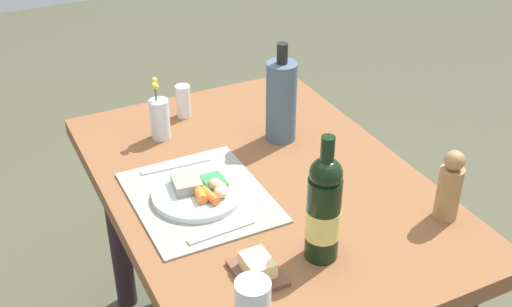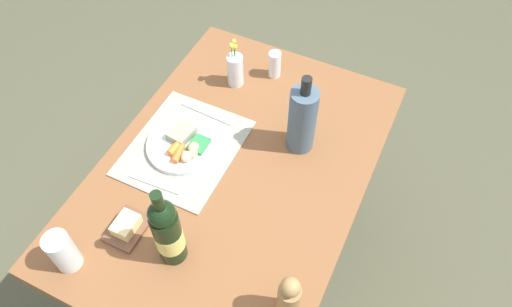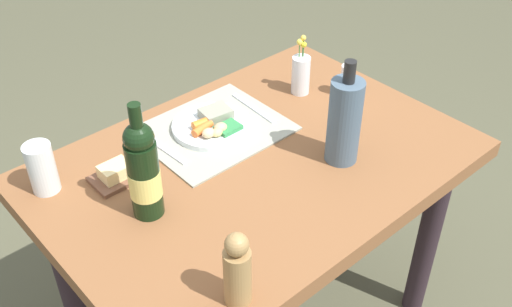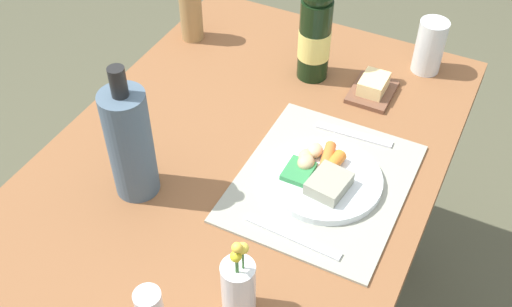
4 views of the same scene
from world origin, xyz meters
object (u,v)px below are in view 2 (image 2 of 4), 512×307
at_px(dinner_plate, 183,144).
at_px(water_tumbler, 64,253).
at_px(dining_table, 235,186).
at_px(cooler_bottle, 302,119).
at_px(butter_dish, 127,227).
at_px(fork, 207,113).
at_px(wine_bottle, 167,232).
at_px(knife, 155,183).
at_px(flower_vase, 235,69).
at_px(salt_shaker, 275,64).
at_px(pepper_mill, 289,298).

xyz_separation_m(dinner_plate, water_tumbler, (0.49, -0.08, 0.04)).
relative_size(dining_table, water_tumbler, 8.40).
relative_size(cooler_bottle, butter_dish, 2.36).
bearing_deg(fork, wine_bottle, 21.94).
relative_size(knife, cooler_bottle, 0.58).
bearing_deg(water_tumbler, cooler_bottle, 147.81).
bearing_deg(knife, flower_vase, 173.99).
bearing_deg(butter_dish, dinner_plate, -178.99).
xyz_separation_m(wine_bottle, water_tumbler, (0.15, -0.25, -0.07)).
relative_size(dining_table, cooler_bottle, 3.85).
height_order(salt_shaker, pepper_mill, pepper_mill).
height_order(wine_bottle, flower_vase, wine_bottle).
bearing_deg(pepper_mill, flower_vase, -143.84).
xyz_separation_m(knife, pepper_mill, (0.19, 0.53, 0.08)).
bearing_deg(butter_dish, cooler_bottle, 147.01).
height_order(dining_table, wine_bottle, wine_bottle).
xyz_separation_m(knife, butter_dish, (0.17, 0.01, 0.01)).
bearing_deg(water_tumbler, knife, 167.14).
bearing_deg(pepper_mill, dining_table, -136.00).
bearing_deg(pepper_mill, salt_shaker, -153.49).
height_order(dinner_plate, salt_shaker, salt_shaker).
height_order(knife, water_tumbler, water_tumbler).
xyz_separation_m(dining_table, cooler_bottle, (-0.18, 0.15, 0.24)).
bearing_deg(wine_bottle, pepper_mill, 88.22).
distance_m(fork, flower_vase, 0.19).
xyz_separation_m(dinner_plate, flower_vase, (-0.35, 0.02, 0.05)).
distance_m(dinner_plate, cooler_bottle, 0.40).
bearing_deg(cooler_bottle, salt_shaker, -141.14).
relative_size(knife, salt_shaker, 1.66).
height_order(wine_bottle, butter_dish, wine_bottle).
bearing_deg(dining_table, flower_vase, -153.74).
height_order(fork, knife, same).
xyz_separation_m(dinner_plate, wine_bottle, (0.34, 0.17, 0.11)).
xyz_separation_m(dining_table, water_tumbler, (0.49, -0.27, 0.17)).
height_order(knife, cooler_bottle, cooler_bottle).
relative_size(water_tumbler, pepper_mill, 0.73).
distance_m(dining_table, knife, 0.28).
relative_size(dinner_plate, water_tumbler, 1.70).
xyz_separation_m(dinner_plate, butter_dish, (0.33, 0.01, -0.00)).
distance_m(cooler_bottle, salt_shaker, 0.35).
height_order(water_tumbler, flower_vase, flower_vase).
relative_size(wine_bottle, salt_shaker, 3.00).
xyz_separation_m(dining_table, salt_shaker, (-0.45, -0.06, 0.16)).
xyz_separation_m(fork, flower_vase, (-0.18, 0.02, 0.06)).
bearing_deg(wine_bottle, flower_vase, -167.58).
distance_m(butter_dish, pepper_mill, 0.53).
height_order(dinner_plate, butter_dish, dinner_plate).
distance_m(dinner_plate, salt_shaker, 0.47).
bearing_deg(knife, salt_shaker, 164.12).
bearing_deg(dining_table, knife, -50.02).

